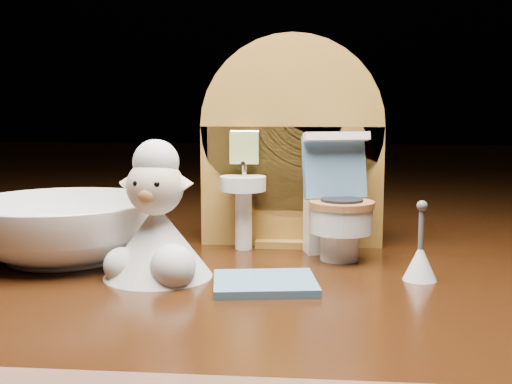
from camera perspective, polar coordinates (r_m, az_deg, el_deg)
backdrop_panel at (r=0.46m, az=3.10°, el=3.38°), size 0.13×0.05×0.15m
toy_toilet at (r=0.43m, az=7.17°, el=-1.77°), size 0.05×0.06×0.08m
bath_mat at (r=0.36m, az=0.78°, el=-8.10°), size 0.06×0.05×0.00m
toilet_brush at (r=0.39m, az=14.39°, el=-5.82°), size 0.02×0.02×0.05m
plush_lamb at (r=0.38m, az=-8.82°, el=-3.29°), size 0.06×0.06×0.08m
ceramic_bowl at (r=0.44m, az=-16.73°, el=-3.22°), size 0.15×0.15×0.04m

